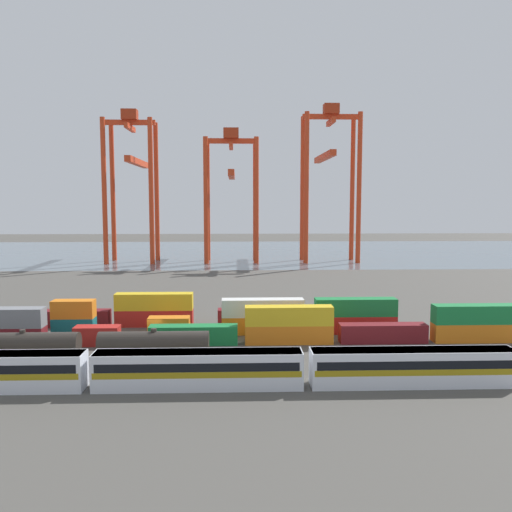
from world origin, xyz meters
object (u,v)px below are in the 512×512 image
Objects in this scene: shipping_container_2 at (0,336)px; shipping_container_24 at (237,317)px; shipping_container_25 at (319,316)px; gantry_crane_central at (231,183)px; freight_tank_row at (23,348)px; shipping_container_21 at (71,318)px; gantry_crane_east at (329,169)px; shipping_container_9 at (476,332)px; shipping_container_14 at (169,326)px; gantry_crane_west at (132,173)px; passenger_train at (199,368)px; shipping_container_22 at (154,318)px.

shipping_container_2 is 2.00× the size of shipping_container_24.
shipping_container_25 is 0.14× the size of gantry_crane_central.
shipping_container_25 is (45.24, 11.10, 0.00)m from shipping_container_2.
shipping_container_21 is at bearing 90.74° from freight_tank_row.
shipping_container_24 is 0.12× the size of gantry_crane_east.
freight_tank_row is 32.24m from shipping_container_24.
shipping_container_9 is 60.47m from shipping_container_21.
shipping_container_14 is 104.45m from gantry_crane_west.
passenger_train is 23.76m from shipping_container_14.
shipping_container_9 is at bearing -10.58° from shipping_container_21.
shipping_container_21 is (-0.25, 19.33, -0.65)m from freight_tank_row.
shipping_container_14 is 101.19m from gantry_crane_central.
shipping_container_9 is 111.92m from gantry_crane_central.
shipping_container_2 is 110.52m from gantry_crane_central.
shipping_container_14 is at bearing -61.74° from shipping_container_22.
gantry_crane_east reaches higher than shipping_container_24.
shipping_container_21 is at bearing 60.87° from shipping_container_2.
gantry_crane_central reaches higher than shipping_container_14.
shipping_container_22 is (-46.43, 11.10, 0.00)m from shipping_container_9.
shipping_container_21 is at bearing -85.22° from gantry_crane_west.
shipping_container_25 is at bearing -63.15° from gantry_crane_west.
gantry_crane_west is (-20.74, 92.40, 27.46)m from shipping_container_22.
gantry_crane_west is at bearing 102.65° from shipping_container_22.
shipping_container_24 is at bearing -108.10° from gantry_crane_east.
shipping_container_9 is 107.44m from gantry_crane_east.
shipping_container_9 is 2.00× the size of shipping_container_25.
gantry_crane_central is at bearing 77.87° from freight_tank_row.
gantry_crane_west is at bearing 179.89° from gantry_crane_central.
shipping_container_22 is at bearing -77.35° from gantry_crane_west.
shipping_container_21 is 13.02m from shipping_container_22.
shipping_container_14 is 23.71m from shipping_container_25.
shipping_container_21 is 96.70m from gantry_crane_west.
shipping_container_9 is 0.25× the size of gantry_crane_west.
freight_tank_row is at bearing -85.92° from gantry_crane_west.
shipping_container_14 is 0.50× the size of shipping_container_22.
gantry_crane_east is (56.23, 92.36, 28.79)m from shipping_container_21.
shipping_container_24 is 102.13m from gantry_crane_west.
gantry_crane_west is at bearing 94.08° from freight_tank_row.
gantry_crane_east reaches higher than passenger_train.
shipping_container_22 is (-8.99, 28.52, -0.84)m from passenger_train.
passenger_train reaches higher than shipping_container_22.
shipping_container_9 is 2.00× the size of shipping_container_14.
shipping_container_2 is 0.25× the size of gantry_crane_west.
passenger_train reaches higher than shipping_container_14.
shipping_container_21 is 26.04m from shipping_container_24.
freight_tank_row is 116.64m from gantry_crane_central.
passenger_train is at bearing -52.34° from shipping_container_21.
gantry_crane_central is (24.25, 92.34, 24.28)m from shipping_container_21.
passenger_train reaches higher than shipping_container_25.
gantry_crane_west reaches higher than shipping_container_9.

